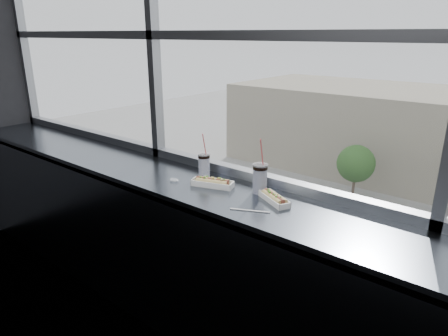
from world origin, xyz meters
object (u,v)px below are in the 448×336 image
Objects in this scene: soda_cup_right at (260,177)px; loose_straw at (250,210)px; hotdog_tray_left at (212,182)px; car_far_a at (308,196)px; car_near_a at (194,216)px; pedestrian_b at (440,215)px; hotdog_tray_right at (274,198)px; wrapper at (174,180)px; car_near_b at (341,272)px; tree_left at (356,164)px; soda_cup_left at (204,164)px.

soda_cup_right is 0.29m from loose_straw.
hotdog_tray_left is 0.04× the size of car_far_a.
soda_cup_right is (0.29, 0.10, 0.07)m from hotdog_tray_left.
soda_cup_right is at bearing -128.32° from car_near_a.
soda_cup_right is 29.35m from pedestrian_b.
car_far_a is 9.16m from car_near_a.
hotdog_tray_right reaches higher than wrapper.
car_near_a is (-15.39, 16.34, -11.01)m from wrapper.
hotdog_tray_left is 0.43m from hotdog_tray_right.
car_near_a reaches higher than car_near_b.
car_near_b is (-5.10, 16.25, -11.08)m from hotdog_tray_left.
soda_cup_right is at bearing -71.35° from tree_left.
car_far_a is at bearing 89.99° from loose_straw.
car_far_a is (-11.47, 24.16, -11.04)m from soda_cup_right.
car_near_a is 16.97m from pedestrian_b.
car_near_b is 2.78× the size of pedestrian_b.
soda_cup_left is 0.05× the size of car_far_a.
car_near_b is at bearing 107.00° from soda_cup_left.
soda_cup_right is 1.56× the size of loose_straw.
wrapper is at bearing -129.64° from car_near_a.
hotdog_tray_left is at bearing -161.23° from car_far_a.
wrapper is (-0.69, -0.12, -0.01)m from hotdog_tray_right.
soda_cup_right is at bearing -0.52° from soda_cup_left.
loose_straw is 29.55m from pedestrian_b.
car_near_b is (-5.50, 16.41, -11.06)m from loose_straw.
hotdog_tray_left is at bearing 18.91° from wrapper.
tree_left is at bearing 89.68° from hotdog_tray_left.
loose_straw is (0.11, -0.25, -0.10)m from soda_cup_right.
pedestrian_b is (2.50, 10.86, 0.06)m from car_near_b.
hotdog_tray_right reaches higher than car_far_a.
soda_cup_right is 28.93m from car_far_a.
car_near_a is 2.95× the size of pedestrian_b.
soda_cup_left is 0.05× the size of car_near_b.
tree_left reaches higher than car_near_b.
soda_cup_left is 29.30m from pedestrian_b.
loose_straw is 0.04× the size of car_near_b.
hotdog_tray_right is (0.43, 0.04, -0.00)m from hotdog_tray_left.
car_near_a is at bearing 85.83° from car_near_b.
loose_straw is 0.03× the size of car_far_a.
soda_cup_right is 4.08× the size of wrapper.
loose_straw is at bearing -160.60° from car_far_a.
loose_straw reaches higher than tree_left.
soda_cup_left is 28.75m from car_far_a.
soda_cup_right reaches higher than wrapper.
hotdog_tray_left is 0.43m from loose_straw.
soda_cup_left is at bearing 128.82° from hotdog_tray_left.
car_far_a reaches higher than car_near_b.
car_far_a is at bearing -22.06° from car_near_a.
soda_cup_left is 0.23m from wrapper.
soda_cup_left is at bearing 179.48° from soda_cup_right.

